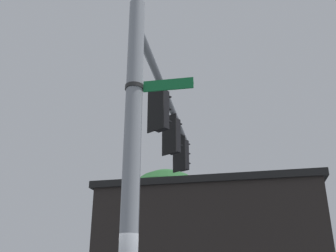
# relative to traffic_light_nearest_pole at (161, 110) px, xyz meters

# --- Properties ---
(signal_pole) EXTENTS (0.32, 0.32, 7.20)m
(signal_pole) POSITION_rel_traffic_light_nearest_pole_xyz_m (1.25, -2.12, -2.23)
(signal_pole) COLOR gray
(signal_pole) RESTS_ON ground
(mast_arm) EXTENTS (3.98, 6.47, 0.20)m
(mast_arm) POSITION_rel_traffic_light_nearest_pole_xyz_m (-0.65, 1.07, 0.80)
(mast_arm) COLOR gray
(traffic_light_nearest_pole) EXTENTS (0.54, 0.49, 1.31)m
(traffic_light_nearest_pole) POSITION_rel_traffic_light_nearest_pole_xyz_m (0.00, 0.00, 0.00)
(traffic_light_nearest_pole) COLOR black
(traffic_light_mid_inner) EXTENTS (0.54, 0.49, 1.31)m
(traffic_light_mid_inner) POSITION_rel_traffic_light_nearest_pole_xyz_m (-0.97, 1.62, 0.00)
(traffic_light_mid_inner) COLOR black
(traffic_light_mid_outer) EXTENTS (0.54, 0.49, 1.31)m
(traffic_light_mid_outer) POSITION_rel_traffic_light_nearest_pole_xyz_m (-1.94, 3.25, 0.00)
(traffic_light_mid_outer) COLOR black
(street_name_sign) EXTENTS (1.16, 0.78, 0.22)m
(street_name_sign) POSITION_rel_traffic_light_nearest_pole_xyz_m (1.47, -1.98, -0.63)
(street_name_sign) COLOR #147238
(tree_by_storefront) EXTENTS (4.78, 4.78, 7.13)m
(tree_by_storefront) POSITION_rel_traffic_light_nearest_pole_xyz_m (-6.82, 7.87, -1.10)
(tree_by_storefront) COLOR #4C3823
(tree_by_storefront) RESTS_ON ground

